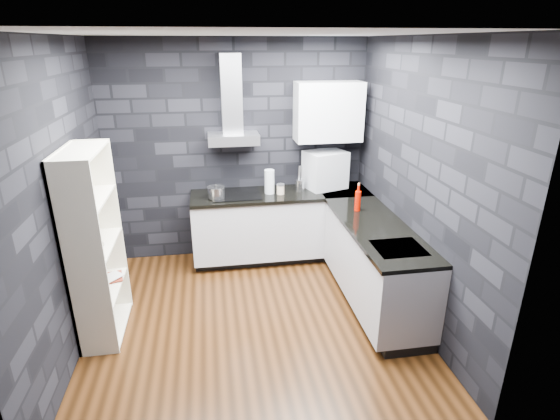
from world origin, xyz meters
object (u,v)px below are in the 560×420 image
object	(u,v)px
appliance_garage	(325,170)
red_bottle	(358,201)
glass_vase	(269,182)
bookshelf	(95,246)
utensil_crock	(300,185)
fruit_bowl	(91,248)
storage_jar	(281,190)
pot	(216,193)

from	to	relation	value
appliance_garage	red_bottle	xyz separation A→B (m)	(0.14, -0.86, -0.11)
glass_vase	bookshelf	bearing A→B (deg)	-145.73
utensil_crock	fruit_bowl	size ratio (longest dim) A/B	0.63
utensil_crock	fruit_bowl	bearing A→B (deg)	-147.86
storage_jar	bookshelf	distance (m)	2.23
pot	red_bottle	xyz separation A→B (m)	(1.52, -0.65, 0.04)
storage_jar	utensil_crock	world-z (taller)	utensil_crock
appliance_garage	fruit_bowl	distance (m)	2.90
pot	red_bottle	bearing A→B (deg)	-23.22
red_bottle	pot	bearing A→B (deg)	156.78
glass_vase	storage_jar	size ratio (longest dim) A/B	2.66
glass_vase	appliance_garage	bearing A→B (deg)	9.21
utensil_crock	appliance_garage	world-z (taller)	appliance_garage
red_bottle	storage_jar	bearing A→B (deg)	137.22
pot	red_bottle	world-z (taller)	red_bottle
storage_jar	appliance_garage	size ratio (longest dim) A/B	0.23
storage_jar	red_bottle	world-z (taller)	red_bottle
appliance_garage	red_bottle	bearing A→B (deg)	-98.26
pot	glass_vase	xyz separation A→B (m)	(0.65, 0.09, 0.08)
red_bottle	fruit_bowl	xyz separation A→B (m)	(-2.65, -0.59, -0.07)
pot	bookshelf	world-z (taller)	bookshelf
storage_jar	fruit_bowl	distance (m)	2.29
bookshelf	fruit_bowl	distance (m)	0.12
utensil_crock	appliance_garage	distance (m)	0.38
utensil_crock	bookshelf	bearing A→B (deg)	-150.05
storage_jar	fruit_bowl	size ratio (longest dim) A/B	0.49
storage_jar	appliance_garage	distance (m)	0.64
appliance_garage	bookshelf	world-z (taller)	bookshelf
red_bottle	utensil_crock	bearing A→B (deg)	122.00
red_bottle	fruit_bowl	bearing A→B (deg)	-167.52
storage_jar	red_bottle	distance (m)	1.01
pot	bookshelf	size ratio (longest dim) A/B	0.11
glass_vase	appliance_garage	xyz separation A→B (m)	(0.73, 0.12, 0.08)
utensil_crock	fruit_bowl	xyz separation A→B (m)	(-2.17, -1.36, -0.03)
storage_jar	appliance_garage	xyz separation A→B (m)	(0.60, 0.17, 0.17)
appliance_garage	fruit_bowl	bearing A→B (deg)	-167.87
pot	storage_jar	xyz separation A→B (m)	(0.78, 0.04, -0.02)
storage_jar	utensil_crock	size ratio (longest dim) A/B	0.78
storage_jar	glass_vase	bearing A→B (deg)	158.17
pot	bookshelf	bearing A→B (deg)	-135.11
pot	red_bottle	size ratio (longest dim) A/B	0.91
glass_vase	bookshelf	size ratio (longest dim) A/B	0.16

